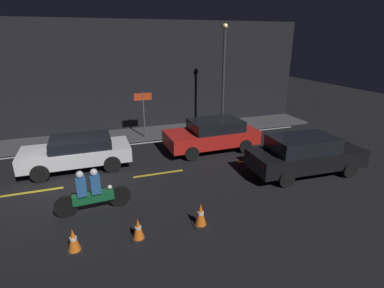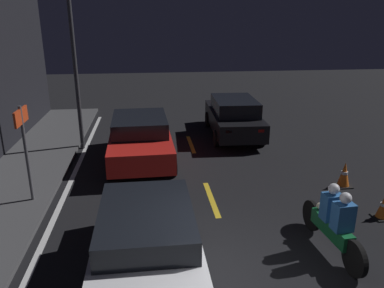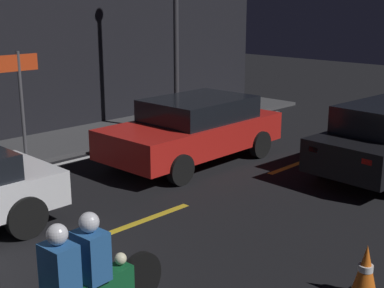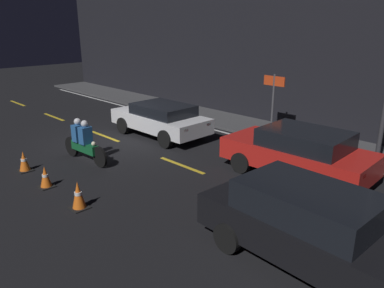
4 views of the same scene
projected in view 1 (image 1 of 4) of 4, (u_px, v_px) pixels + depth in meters
ground_plane at (63, 187)px, 10.74m from camera, size 56.00×56.00×0.00m
raised_curb at (69, 141)px, 15.37m from camera, size 28.00×2.32×0.10m
building_front at (62, 80)px, 15.55m from camera, size 28.00×0.30×6.01m
lane_dash_c at (33, 192)px, 10.43m from camera, size 2.00×0.14×0.01m
lane_dash_d at (159, 174)px, 11.84m from camera, size 2.00×0.14×0.01m
lane_dash_e at (258, 159)px, 13.24m from camera, size 2.00×0.14×0.01m
lane_solid_kerb at (68, 151)px, 14.14m from camera, size 25.20×0.14×0.01m
sedan_white at (78, 151)px, 12.14m from camera, size 4.22×1.94×1.31m
taxi_red at (212, 134)px, 14.15m from camera, size 4.33×2.12×1.45m
van_black at (305, 154)px, 11.66m from camera, size 4.56×2.02×1.52m
motorcycle at (91, 192)px, 9.06m from camera, size 2.26×0.40×1.41m
traffic_cone_near at (73, 240)px, 7.46m from camera, size 0.41×0.41×0.64m
traffic_cone_mid at (138, 229)px, 7.91m from camera, size 0.40×0.40×0.61m
traffic_cone_far at (201, 215)px, 8.48m from camera, size 0.43×0.43×0.70m
shop_sign at (143, 106)px, 15.34m from camera, size 0.90×0.08×2.40m
street_lamp at (224, 75)px, 15.65m from camera, size 0.28×0.28×5.76m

